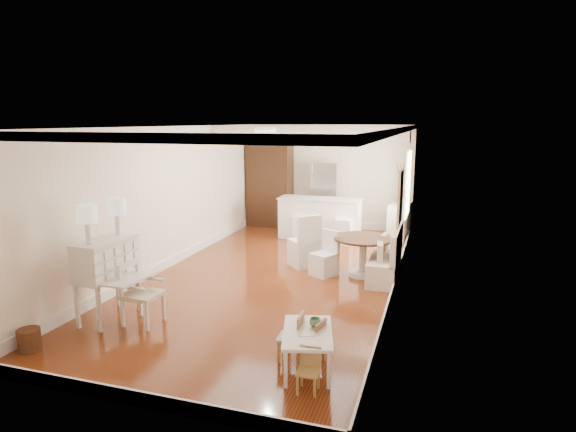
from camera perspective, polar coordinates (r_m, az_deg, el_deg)
The scene contains 20 objects.
room at distance 9.13m, azimuth -0.64°, elevation 5.43°, with size 9.00×9.04×2.82m.
secretary_bureau at distance 7.61m, azimuth -20.61°, elevation -7.04°, with size 0.96×0.97×1.22m, color silver.
gustavian_armchair at distance 7.33m, azimuth -16.85°, elevation -8.79°, with size 0.52×0.52×0.91m, color silver.
wicker_basket at distance 7.18m, azimuth -28.33°, elevation -12.79°, with size 0.29×0.29×0.29m, color #4F2D18.
kids_table at distance 5.92m, azimuth 2.32°, elevation -15.57°, with size 0.57×0.95×0.48m, color white.
kids_chair_a at distance 6.03m, azimuth 2.83°, elevation -14.55°, with size 0.27×0.27×0.57m, color #9A6B46.
kids_chair_b at distance 6.07m, azimuth 0.30°, elevation -14.10°, with size 0.30×0.30×0.62m, color #A57C4B.
kids_chair_c at distance 5.46m, azimuth 2.40°, elevation -17.86°, with size 0.24×0.24×0.50m, color tan.
banquette at distance 9.17m, azimuth 11.42°, elevation -4.25°, with size 0.52×1.60×0.98m, color silver.
dining_table at distance 9.23m, azimuth 8.85°, elevation -4.80°, with size 1.11×1.11×0.75m, color #4B2818.
slip_chair_near at distance 9.16m, azimuth 4.30°, elevation -4.46°, with size 0.41×0.43×0.86m, color white.
slip_chair_far at distance 9.71m, azimuth 1.92°, elevation -2.86°, with size 0.51×0.53×1.08m, color silver.
breakfast_counter at distance 11.98m, azimuth 3.79°, elevation -0.30°, with size 2.05×0.65×1.03m, color white.
bar_stool_left at distance 11.82m, azimuth 1.54°, elevation -0.64°, with size 0.38×0.38×0.95m, color silver.
bar_stool_right at distance 11.56m, azimuth 6.72°, elevation -0.94°, with size 0.39×0.39×0.96m, color white.
pantry_cabinet at distance 13.38m, azimuth -2.17°, elevation 3.69°, with size 1.20×0.60×2.30m, color #381E11.
fridge at distance 12.88m, azimuth 5.79°, elevation 2.22°, with size 0.75×0.65×1.80m, color silver.
sideboard at distance 12.24m, azimuth 13.08°, elevation -0.63°, with size 0.42×0.94×0.90m, color silver.
pencil_cup at distance 5.91m, azimuth 3.23°, elevation -12.49°, with size 0.13×0.13×0.11m, color #5D9F65.
branch_vase at distance 12.18m, azimuth 13.22°, elevation 1.98°, with size 0.21×0.21×0.22m, color white.
Camera 1 is at (2.87, -8.31, 2.90)m, focal length 30.00 mm.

